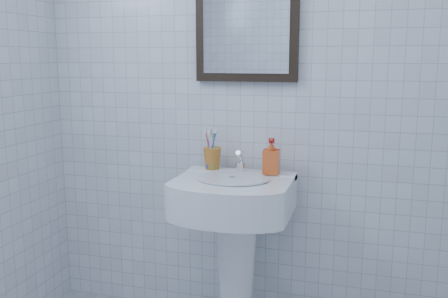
% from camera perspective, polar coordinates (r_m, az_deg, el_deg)
% --- Properties ---
extents(wall_back, '(2.20, 0.02, 2.50)m').
position_cam_1_polar(wall_back, '(2.45, 3.48, 7.94)').
color(wall_back, silver).
rests_on(wall_back, ground).
extents(washbasin, '(0.53, 0.39, 0.82)m').
position_cam_1_polar(washbasin, '(2.39, 1.27, -9.27)').
color(washbasin, white).
rests_on(washbasin, ground).
extents(faucet, '(0.05, 0.10, 0.11)m').
position_cam_1_polar(faucet, '(2.40, 1.90, -1.60)').
color(faucet, silver).
rests_on(faucet, washbasin).
extents(toothbrush_cup, '(0.10, 0.10, 0.11)m').
position_cam_1_polar(toothbrush_cup, '(2.46, -1.35, -1.07)').
color(toothbrush_cup, '#B46A22').
rests_on(toothbrush_cup, washbasin).
extents(soap_dispenser, '(0.08, 0.08, 0.17)m').
position_cam_1_polar(soap_dispenser, '(2.36, 5.43, -0.81)').
color(soap_dispenser, red).
rests_on(soap_dispenser, washbasin).
extents(wall_mirror, '(0.50, 0.04, 0.62)m').
position_cam_1_polar(wall_mirror, '(2.45, 2.59, 14.97)').
color(wall_mirror, black).
rests_on(wall_mirror, wall_back).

